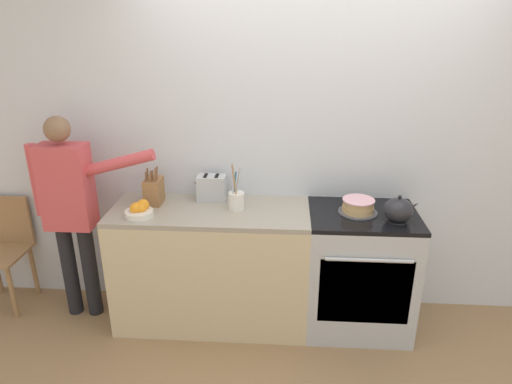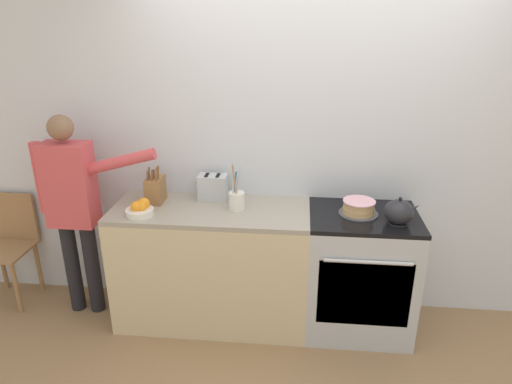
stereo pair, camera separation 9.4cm
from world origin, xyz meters
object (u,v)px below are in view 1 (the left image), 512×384
at_px(layer_cake, 358,206).
at_px(tea_kettle, 399,210).
at_px(person_baker, 70,203).
at_px(fruit_bowl, 139,210).
at_px(dining_chair, 3,244).
at_px(stove_range, 359,271).
at_px(knife_block, 154,191).
at_px(utensil_crock, 236,200).
at_px(toaster, 212,188).

xyz_separation_m(layer_cake, tea_kettle, (0.24, -0.12, 0.03)).
distance_m(tea_kettle, person_baker, 2.29).
xyz_separation_m(fruit_bowl, dining_chair, (-1.23, 0.29, -0.46)).
height_order(stove_range, tea_kettle, tea_kettle).
bearing_deg(tea_kettle, knife_block, 173.30).
bearing_deg(knife_block, utensil_crock, -7.27).
bearing_deg(dining_chair, layer_cake, 27.66).
height_order(stove_range, layer_cake, layer_cake).
xyz_separation_m(stove_range, layer_cake, (-0.04, 0.01, 0.50)).
bearing_deg(fruit_bowl, layer_cake, 5.98).
bearing_deg(layer_cake, person_baker, -179.85).
height_order(layer_cake, dining_chair, layer_cake).
bearing_deg(person_baker, stove_range, -12.12).
distance_m(tea_kettle, toaster, 1.32).
relative_size(tea_kettle, dining_chair, 0.27).
bearing_deg(utensil_crock, knife_block, 172.73).
height_order(fruit_bowl, toaster, toaster).
bearing_deg(utensil_crock, toaster, 139.79).
height_order(layer_cake, toaster, toaster).
height_order(layer_cake, tea_kettle, tea_kettle).
relative_size(fruit_bowl, dining_chair, 0.22).
height_order(layer_cake, knife_block, knife_block).
bearing_deg(person_baker, layer_cake, -11.83).
bearing_deg(stove_range, person_baker, 179.86).
bearing_deg(person_baker, tea_kettle, -14.88).
xyz_separation_m(toaster, dining_chair, (-1.67, -0.03, -0.50)).
height_order(knife_block, toaster, knife_block).
relative_size(toaster, dining_chair, 0.26).
relative_size(stove_range, knife_block, 3.27).
relative_size(knife_block, toaster, 1.25).
relative_size(tea_kettle, toaster, 1.04).
xyz_separation_m(fruit_bowl, person_baker, (-0.55, 0.15, -0.03)).
bearing_deg(toaster, person_baker, -170.08).
distance_m(fruit_bowl, dining_chair, 1.34).
bearing_deg(tea_kettle, toaster, 167.28).
relative_size(knife_block, fruit_bowl, 1.47).
distance_m(layer_cake, toaster, 1.06).
relative_size(utensil_crock, toaster, 1.51).
xyz_separation_m(knife_block, utensil_crock, (0.61, -0.08, -0.02)).
bearing_deg(stove_range, dining_chair, 176.90).
distance_m(person_baker, dining_chair, 0.81).
bearing_deg(toaster, fruit_bowl, -143.80).
distance_m(stove_range, toaster, 1.23).
relative_size(layer_cake, utensil_crock, 0.80).
bearing_deg(layer_cake, tea_kettle, -26.44).
bearing_deg(utensil_crock, dining_chair, 175.77).
height_order(stove_range, utensil_crock, utensil_crock).
relative_size(layer_cake, fruit_bowl, 1.41).
bearing_deg(tea_kettle, stove_range, 151.13).
bearing_deg(fruit_bowl, person_baker, 164.81).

